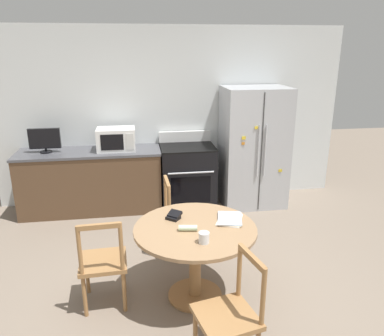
% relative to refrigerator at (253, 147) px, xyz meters
% --- Properties ---
extents(ground_plane, '(14.00, 14.00, 0.00)m').
position_rel_refrigerator_xyz_m(ground_plane, '(-1.17, -2.22, -0.88)').
color(ground_plane, gray).
extents(back_wall, '(5.20, 0.10, 2.60)m').
position_rel_refrigerator_xyz_m(back_wall, '(-1.17, 0.43, 0.42)').
color(back_wall, silver).
rests_on(back_wall, ground_plane).
extents(kitchen_counter, '(2.00, 0.64, 0.90)m').
position_rel_refrigerator_xyz_m(kitchen_counter, '(-2.38, 0.07, -0.43)').
color(kitchen_counter, brown).
rests_on(kitchen_counter, ground_plane).
extents(refrigerator, '(0.93, 0.75, 1.76)m').
position_rel_refrigerator_xyz_m(refrigerator, '(0.00, 0.00, 0.00)').
color(refrigerator, '#B2B5BA').
rests_on(refrigerator, ground_plane).
extents(oven_range, '(0.79, 0.68, 1.08)m').
position_rel_refrigerator_xyz_m(oven_range, '(-0.98, 0.05, -0.41)').
color(oven_range, black).
rests_on(oven_range, ground_plane).
extents(microwave, '(0.53, 0.37, 0.31)m').
position_rel_refrigerator_xyz_m(microwave, '(-1.99, 0.07, 0.18)').
color(microwave, white).
rests_on(microwave, kitchen_counter).
extents(countertop_tv, '(0.42, 0.16, 0.34)m').
position_rel_refrigerator_xyz_m(countertop_tv, '(-2.96, 0.08, 0.20)').
color(countertop_tv, black).
rests_on(countertop_tv, kitchen_counter).
extents(dining_table, '(1.12, 1.12, 0.74)m').
position_rel_refrigerator_xyz_m(dining_table, '(-1.22, -2.15, -0.30)').
color(dining_table, '#997551').
rests_on(dining_table, ground_plane).
extents(dining_chair_near, '(0.50, 0.50, 0.90)m').
position_rel_refrigerator_xyz_m(dining_chair_near, '(-1.10, -2.98, -0.44)').
color(dining_chair_near, '#9E7042').
rests_on(dining_chair_near, ground_plane).
extents(dining_chair_far, '(0.43, 0.43, 0.90)m').
position_rel_refrigerator_xyz_m(dining_chair_far, '(-1.24, -1.30, -0.44)').
color(dining_chair_far, '#9E7042').
rests_on(dining_chair_far, ground_plane).
extents(dining_chair_left, '(0.44, 0.44, 0.90)m').
position_rel_refrigerator_xyz_m(dining_chair_left, '(-2.06, -2.13, -0.44)').
color(dining_chair_left, '#9E7042').
rests_on(dining_chair_left, ground_plane).
extents(candle_glass, '(0.09, 0.09, 0.09)m').
position_rel_refrigerator_xyz_m(candle_glass, '(-1.19, -2.43, -0.10)').
color(candle_glass, silver).
rests_on(candle_glass, dining_table).
extents(folded_napkin, '(0.17, 0.08, 0.05)m').
position_rel_refrigerator_xyz_m(folded_napkin, '(-1.29, -2.20, -0.11)').
color(folded_napkin, beige).
rests_on(folded_napkin, dining_table).
extents(wallet, '(0.17, 0.17, 0.07)m').
position_rel_refrigerator_xyz_m(wallet, '(-1.39, -1.94, -0.11)').
color(wallet, black).
rests_on(wallet, dining_table).
extents(mail_stack, '(0.32, 0.36, 0.02)m').
position_rel_refrigerator_xyz_m(mail_stack, '(-0.88, -2.05, -0.13)').
color(mail_stack, white).
rests_on(mail_stack, dining_table).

